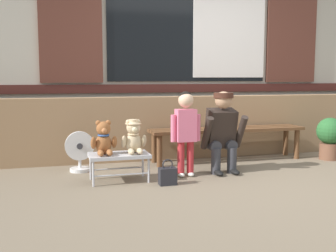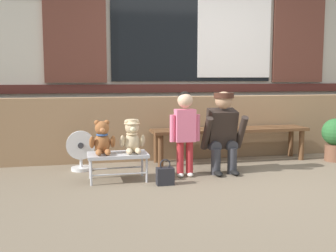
# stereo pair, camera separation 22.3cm
# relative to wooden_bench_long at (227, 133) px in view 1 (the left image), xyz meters

# --- Properties ---
(ground_plane) EXTENTS (60.00, 60.00, 0.00)m
(ground_plane) POSITION_rel_wooden_bench_long_xyz_m (-0.29, -1.06, -0.37)
(ground_plane) COLOR #756651
(brick_low_wall) EXTENTS (7.47, 0.25, 0.85)m
(brick_low_wall) POSITION_rel_wooden_bench_long_xyz_m (-0.29, 0.37, 0.05)
(brick_low_wall) COLOR #997551
(brick_low_wall) RESTS_ON ground
(shop_facade) EXTENTS (7.62, 0.26, 3.68)m
(shop_facade) POSITION_rel_wooden_bench_long_xyz_m (-0.28, 0.88, 1.47)
(shop_facade) COLOR #B7B2A3
(shop_facade) RESTS_ON ground
(wooden_bench_long) EXTENTS (2.10, 0.40, 0.44)m
(wooden_bench_long) POSITION_rel_wooden_bench_long_xyz_m (0.00, 0.00, 0.00)
(wooden_bench_long) COLOR brown
(wooden_bench_long) RESTS_ON ground
(small_display_bench) EXTENTS (0.64, 0.36, 0.30)m
(small_display_bench) POSITION_rel_wooden_bench_long_xyz_m (-1.56, -0.72, -0.11)
(small_display_bench) COLOR #BCBCC1
(small_display_bench) RESTS_ON ground
(teddy_bear_plain) EXTENTS (0.28, 0.26, 0.36)m
(teddy_bear_plain) POSITION_rel_wooden_bench_long_xyz_m (-1.72, -0.72, 0.09)
(teddy_bear_plain) COLOR #93562D
(teddy_bear_plain) RESTS_ON small_display_bench
(teddy_bear_with_hat) EXTENTS (0.28, 0.27, 0.36)m
(teddy_bear_with_hat) POSITION_rel_wooden_bench_long_xyz_m (-1.40, -0.72, 0.10)
(teddy_bear_with_hat) COLOR #CCB289
(teddy_bear_with_hat) RESTS_ON small_display_bench
(child_standing) EXTENTS (0.35, 0.18, 0.96)m
(child_standing) POSITION_rel_wooden_bench_long_xyz_m (-0.81, -0.70, 0.22)
(child_standing) COLOR #B7282D
(child_standing) RESTS_ON ground
(adult_crouching) EXTENTS (0.50, 0.49, 0.95)m
(adult_crouching) POSITION_rel_wooden_bench_long_xyz_m (-0.33, -0.60, 0.11)
(adult_crouching) COLOR #333338
(adult_crouching) RESTS_ON ground
(handbag_on_ground) EXTENTS (0.18, 0.11, 0.27)m
(handbag_on_ground) POSITION_rel_wooden_bench_long_xyz_m (-1.10, -1.00, -0.28)
(handbag_on_ground) COLOR #232328
(handbag_on_ground) RESTS_ON ground
(potted_plant) EXTENTS (0.36, 0.36, 0.57)m
(potted_plant) POSITION_rel_wooden_bench_long_xyz_m (1.37, -0.30, -0.05)
(potted_plant) COLOR brown
(potted_plant) RESTS_ON ground
(floor_fan) EXTENTS (0.34, 0.24, 0.48)m
(floor_fan) POSITION_rel_wooden_bench_long_xyz_m (-1.94, -0.14, -0.13)
(floor_fan) COLOR silver
(floor_fan) RESTS_ON ground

